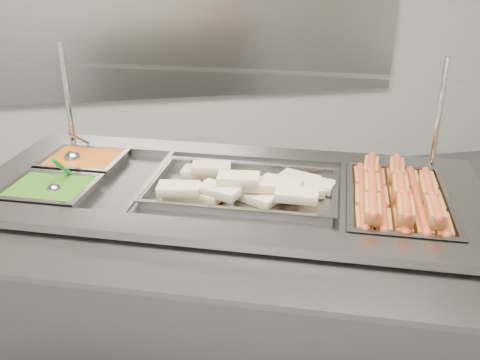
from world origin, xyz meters
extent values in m
cube|color=gray|center=(0.00, 2.45, 1.20)|extent=(3.00, 0.04, 1.20)
cube|color=slate|center=(-0.04, 0.43, 0.41)|extent=(1.82, 1.25, 0.81)
cube|color=gray|center=(-0.16, 0.13, 0.83)|extent=(1.68, 0.73, 0.03)
cube|color=gray|center=(0.07, 0.74, 0.83)|extent=(1.68, 0.73, 0.03)
cube|color=gray|center=(-0.81, 0.72, 0.83)|extent=(0.30, 0.54, 0.03)
cube|color=gray|center=(0.72, 0.15, 0.83)|extent=(0.30, 0.54, 0.03)
cube|color=black|center=(-0.04, 0.43, 0.72)|extent=(1.60, 1.03, 0.02)
cube|color=gray|center=(0.33, 0.29, 0.83)|extent=(0.20, 0.50, 0.01)
cube|color=gray|center=(-0.30, 0.53, 0.83)|extent=(0.20, 0.50, 0.01)
cube|color=gray|center=(-0.21, -0.02, 0.79)|extent=(1.65, 0.81, 0.02)
cylinder|color=slate|center=(0.53, -0.17, 0.76)|extent=(0.11, 0.23, 0.02)
cylinder|color=silver|center=(-0.62, 0.97, 1.04)|extent=(0.02, 0.02, 0.41)
cylinder|color=silver|center=(0.75, 0.46, 1.04)|extent=(0.02, 0.02, 0.41)
cube|color=silver|center=(0.03, 0.61, 1.19)|extent=(1.54, 0.80, 0.08)
cube|color=#C5400A|center=(-0.56, 0.77, 0.80)|extent=(0.32, 0.28, 0.08)
cube|color=#1E550D|center=(-0.65, 0.52, 0.80)|extent=(0.32, 0.28, 0.08)
cube|color=brown|center=(0.34, 0.12, 0.82)|extent=(0.09, 0.15, 0.05)
cylinder|color=#C54523|center=(0.34, 0.12, 0.84)|extent=(0.08, 0.15, 0.03)
cube|color=brown|center=(0.40, 0.27, 0.82)|extent=(0.10, 0.15, 0.05)
cylinder|color=#C54523|center=(0.40, 0.27, 0.84)|extent=(0.08, 0.15, 0.03)
cube|color=brown|center=(0.45, 0.42, 0.82)|extent=(0.09, 0.15, 0.05)
cylinder|color=#C54523|center=(0.45, 0.42, 0.84)|extent=(0.08, 0.16, 0.03)
cube|color=brown|center=(0.39, 0.10, 0.82)|extent=(0.10, 0.15, 0.05)
cylinder|color=#C54523|center=(0.39, 0.10, 0.84)|extent=(0.08, 0.15, 0.03)
cube|color=brown|center=(0.45, 0.25, 0.82)|extent=(0.10, 0.15, 0.05)
cylinder|color=#C54523|center=(0.45, 0.25, 0.84)|extent=(0.08, 0.15, 0.03)
cube|color=brown|center=(0.51, 0.40, 0.82)|extent=(0.10, 0.15, 0.05)
cylinder|color=#C54523|center=(0.51, 0.40, 0.84)|extent=(0.08, 0.15, 0.03)
cube|color=brown|center=(0.45, 0.07, 0.82)|extent=(0.09, 0.15, 0.05)
cylinder|color=#C54523|center=(0.45, 0.07, 0.84)|extent=(0.08, 0.15, 0.03)
cube|color=brown|center=(0.50, 0.23, 0.82)|extent=(0.09, 0.15, 0.05)
cylinder|color=#C54523|center=(0.50, 0.23, 0.84)|extent=(0.08, 0.15, 0.03)
cube|color=brown|center=(0.56, 0.38, 0.82)|extent=(0.09, 0.15, 0.05)
cylinder|color=#C54523|center=(0.56, 0.38, 0.84)|extent=(0.08, 0.15, 0.03)
cube|color=brown|center=(0.50, 0.05, 0.82)|extent=(0.09, 0.15, 0.05)
cylinder|color=#C54523|center=(0.50, 0.05, 0.84)|extent=(0.08, 0.15, 0.03)
cube|color=brown|center=(0.56, 0.21, 0.82)|extent=(0.09, 0.15, 0.05)
cylinder|color=#C54523|center=(0.56, 0.21, 0.84)|extent=(0.08, 0.15, 0.03)
cube|color=brown|center=(0.62, 0.36, 0.82)|extent=(0.10, 0.15, 0.05)
cylinder|color=#C54523|center=(0.62, 0.36, 0.84)|extent=(0.08, 0.15, 0.03)
cube|color=brown|center=(0.56, 0.03, 0.82)|extent=(0.10, 0.15, 0.05)
cylinder|color=#C54523|center=(0.56, 0.03, 0.84)|extent=(0.09, 0.15, 0.03)
cube|color=brown|center=(0.61, 0.19, 0.82)|extent=(0.09, 0.15, 0.05)
cylinder|color=#C54523|center=(0.61, 0.19, 0.84)|extent=(0.08, 0.15, 0.03)
cube|color=brown|center=(0.67, 0.34, 0.82)|extent=(0.09, 0.15, 0.05)
cylinder|color=#C54523|center=(0.67, 0.34, 0.84)|extent=(0.08, 0.15, 0.03)
cube|color=brown|center=(0.36, 0.11, 0.87)|extent=(0.10, 0.15, 0.05)
cylinder|color=#C54523|center=(0.36, 0.11, 0.89)|extent=(0.08, 0.15, 0.03)
cube|color=brown|center=(0.42, 0.25, 0.87)|extent=(0.10, 0.15, 0.05)
cylinder|color=#C54523|center=(0.42, 0.25, 0.89)|extent=(0.08, 0.15, 0.03)
cube|color=brown|center=(0.48, 0.41, 0.87)|extent=(0.10, 0.15, 0.05)
cylinder|color=#C54523|center=(0.48, 0.41, 0.89)|extent=(0.09, 0.15, 0.03)
cube|color=brown|center=(0.45, 0.08, 0.87)|extent=(0.10, 0.15, 0.05)
cylinder|color=#C54523|center=(0.45, 0.08, 0.89)|extent=(0.09, 0.15, 0.03)
cube|color=brown|center=(0.51, 0.23, 0.87)|extent=(0.10, 0.15, 0.05)
cylinder|color=#C54523|center=(0.51, 0.23, 0.89)|extent=(0.09, 0.15, 0.03)
cube|color=brown|center=(0.56, 0.38, 0.87)|extent=(0.10, 0.15, 0.05)
cylinder|color=#C54523|center=(0.56, 0.38, 0.89)|extent=(0.09, 0.15, 0.03)
cube|color=brown|center=(0.54, 0.05, 0.87)|extent=(0.10, 0.15, 0.05)
cylinder|color=#C54523|center=(0.54, 0.05, 0.89)|extent=(0.08, 0.15, 0.03)
cube|color=brown|center=(0.59, 0.20, 0.87)|extent=(0.10, 0.15, 0.05)
cylinder|color=#C54523|center=(0.59, 0.20, 0.89)|extent=(0.09, 0.15, 0.03)
cube|color=#C6B285|center=(-0.12, 0.57, 0.83)|extent=(0.16, 0.12, 0.03)
cube|color=#C6B285|center=(0.05, 0.34, 0.83)|extent=(0.15, 0.16, 0.03)
cube|color=#C6B285|center=(0.27, 0.39, 0.83)|extent=(0.16, 0.15, 0.03)
cube|color=#C6B285|center=(0.23, 0.45, 0.83)|extent=(0.16, 0.15, 0.03)
cube|color=#C6B285|center=(0.20, 0.34, 0.83)|extent=(0.14, 0.09, 0.03)
cube|color=#C6B285|center=(-0.13, 0.38, 0.83)|extent=(0.16, 0.15, 0.03)
cube|color=#C6B285|center=(0.15, 0.42, 0.83)|extent=(0.16, 0.14, 0.03)
cube|color=#C6B285|center=(-0.19, 0.40, 0.83)|extent=(0.16, 0.12, 0.03)
cube|color=#C6B285|center=(0.07, 0.36, 0.86)|extent=(0.15, 0.11, 0.03)
cube|color=#C6B285|center=(-0.21, 0.38, 0.86)|extent=(0.15, 0.11, 0.03)
cube|color=#C6B285|center=(0.13, 0.35, 0.86)|extent=(0.16, 0.14, 0.03)
cube|color=#C6B285|center=(-0.08, 0.35, 0.86)|extent=(0.16, 0.15, 0.03)
cube|color=#C6B285|center=(0.16, 0.26, 0.86)|extent=(0.16, 0.13, 0.03)
cube|color=#C6B285|center=(-0.08, 0.53, 0.86)|extent=(0.15, 0.11, 0.03)
cube|color=#C6B285|center=(-0.01, 0.36, 0.89)|extent=(0.16, 0.11, 0.03)
sphere|color=#AEAFB3|center=(-0.60, 0.77, 0.84)|extent=(0.07, 0.07, 0.07)
cylinder|color=#AEAFB3|center=(-0.57, 0.84, 0.90)|extent=(0.06, 0.14, 0.10)
sphere|color=#AEAFB3|center=(-0.63, 0.49, 0.84)|extent=(0.05, 0.05, 0.05)
cylinder|color=#167D26|center=(-0.61, 0.56, 0.89)|extent=(0.06, 0.12, 0.11)
camera|label=1|loc=(-0.30, -1.25, 1.63)|focal=40.00mm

